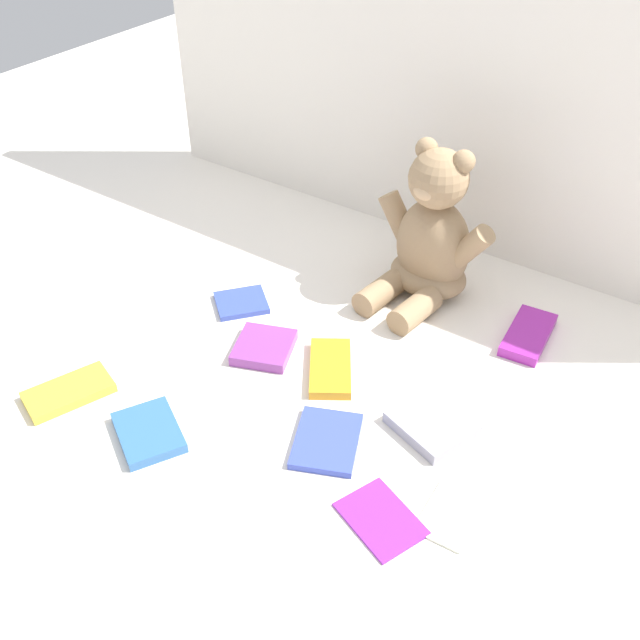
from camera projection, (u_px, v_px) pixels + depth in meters
ground_plane at (343, 332)px, 1.28m from camera, size 3.20×3.20×0.00m
backdrop_drape at (462, 87)px, 1.34m from camera, size 1.40×0.03×0.64m
teddy_bear at (430, 241)px, 1.31m from camera, size 0.24×0.22×0.29m
book_case_0 at (149, 432)px, 1.08m from camera, size 0.14×0.13×0.02m
book_case_1 at (327, 441)px, 1.07m from camera, size 0.13×0.15×0.01m
book_case_2 at (69, 392)px, 1.15m from camera, size 0.11×0.15×0.02m
book_case_3 at (450, 514)px, 0.97m from camera, size 0.07×0.10×0.01m
book_case_4 at (330, 368)px, 1.20m from camera, size 0.13×0.15×0.02m
book_case_5 at (381, 518)px, 0.97m from camera, size 0.13×0.12×0.01m
book_case_6 at (264, 347)px, 1.23m from camera, size 0.12×0.13×0.02m
book_case_7 at (432, 424)px, 1.10m from camera, size 0.14×0.13×0.02m
book_case_9 at (241, 303)px, 1.34m from camera, size 0.12×0.12×0.01m
book_case_10 at (528, 335)px, 1.26m from camera, size 0.08×0.14×0.02m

